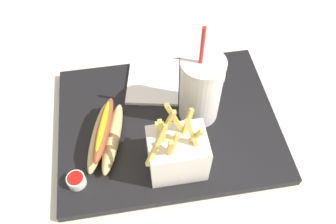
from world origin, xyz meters
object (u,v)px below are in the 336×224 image
Objects in this scene: hot_dog_1 at (105,135)px; napkin_stack at (153,81)px; soda_cup at (201,89)px; fries_basket at (175,153)px; ketchup_cup_2 at (219,76)px; ketchup_cup_1 at (76,180)px.

hot_dog_1 is 1.28× the size of napkin_stack.
soda_cup is at bearing -167.95° from hot_dog_1.
soda_cup is 1.42× the size of fries_basket.
soda_cup is at bearing -121.11° from fries_basket.
ketchup_cup_2 is at bearing -127.94° from soda_cup.
soda_cup is at bearing 129.42° from napkin_stack.
hot_dog_1 reaches higher than ketchup_cup_2.
hot_dog_1 is 5.67× the size of ketchup_cup_2.
fries_basket is at bearing 58.89° from soda_cup.
ketchup_cup_1 is at bearing 25.56° from soda_cup.
fries_basket reaches higher than napkin_stack.
hot_dog_1 is at bearing -30.47° from fries_basket.
soda_cup is at bearing -154.44° from ketchup_cup_1.
napkin_stack is (0.15, -0.02, -0.01)m from ketchup_cup_2.
hot_dog_1 is (0.13, -0.07, -0.02)m from fries_basket.
ketchup_cup_2 is at bearing -154.31° from hot_dog_1.
ketchup_cup_1 is at bearing 32.70° from ketchup_cup_2.
ketchup_cup_2 is 0.23× the size of napkin_stack.
soda_cup is 6.88× the size of ketchup_cup_1.
ketchup_cup_1 is at bearing 1.97° from fries_basket.
soda_cup is 1.37× the size of hot_dog_1.
ketchup_cup_2 is at bearing 173.87° from napkin_stack.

